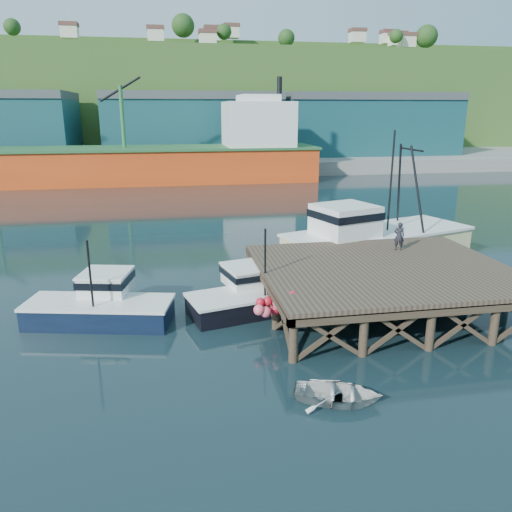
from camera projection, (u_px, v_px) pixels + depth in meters
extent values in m
plane|color=black|center=(273.00, 315.00, 23.86)|extent=(300.00, 300.00, 0.00)
cube|color=brown|center=(384.00, 269.00, 24.23)|extent=(12.00, 10.00, 0.25)
cube|color=#473828|center=(435.00, 311.00, 19.72)|extent=(12.00, 0.30, 0.35)
cylinder|color=#473828|center=(293.00, 343.00, 19.16)|extent=(0.36, 0.36, 2.60)
cylinder|color=#473828|center=(252.00, 269.00, 28.04)|extent=(0.36, 0.36, 2.60)
cylinder|color=#473828|center=(439.00, 259.00, 29.97)|extent=(0.36, 0.36, 2.60)
cube|color=gray|center=(192.00, 159.00, 89.70)|extent=(160.00, 40.00, 2.00)
cube|color=#18454F|center=(193.00, 128.00, 83.43)|extent=(28.00, 16.00, 9.00)
cube|color=#18454F|center=(362.00, 127.00, 88.50)|extent=(30.00, 16.00, 9.00)
cube|color=#E94815|center=(110.00, 166.00, 66.56)|extent=(55.00, 9.50, 4.40)
cube|color=#26592D|center=(109.00, 149.00, 65.91)|extent=(55.50, 10.00, 0.30)
cube|color=silver|center=(258.00, 125.00, 68.45)|extent=(9.00, 9.00, 6.00)
cube|color=silver|center=(258.00, 99.00, 67.52)|extent=(5.00, 7.00, 1.20)
cylinder|color=black|center=(279.00, 86.00, 67.55)|extent=(0.70, 0.70, 2.50)
cube|color=#2D511E|center=(183.00, 103.00, 115.23)|extent=(220.00, 50.00, 22.00)
cube|color=#0D1931|center=(100.00, 313.00, 22.75)|extent=(6.80, 3.69, 1.00)
cube|color=silver|center=(98.00, 302.00, 22.60)|extent=(6.93, 3.76, 0.13)
cube|color=silver|center=(106.00, 284.00, 23.58)|extent=(2.51, 2.51, 1.00)
cube|color=black|center=(106.00, 280.00, 23.52)|extent=(2.65, 2.65, 0.33)
cylinder|color=black|center=(90.00, 275.00, 21.55)|extent=(0.10, 0.10, 3.11)
cube|color=black|center=(259.00, 301.00, 24.23)|extent=(7.13, 4.02, 0.93)
cube|color=silver|center=(259.00, 292.00, 24.09)|extent=(7.27, 4.11, 0.12)
cube|color=silver|center=(249.00, 276.00, 25.03)|extent=(2.71, 2.71, 0.93)
cube|color=black|center=(249.00, 272.00, 24.97)|extent=(2.86, 2.86, 0.31)
cylinder|color=black|center=(265.00, 264.00, 23.04)|extent=(0.10, 0.10, 3.31)
sphere|color=#F1596F|center=(266.00, 312.00, 21.27)|extent=(0.43, 0.43, 0.43)
sphere|color=#F1596F|center=(287.00, 304.00, 21.57)|extent=(0.43, 0.43, 0.43)
sphere|color=red|center=(280.00, 304.00, 20.95)|extent=(0.43, 0.43, 0.43)
cube|color=beige|center=(378.00, 247.00, 31.77)|extent=(12.82, 7.74, 1.98)
cube|color=silver|center=(379.00, 231.00, 31.48)|extent=(13.10, 8.02, 0.17)
cube|color=silver|center=(338.00, 219.00, 30.75)|extent=(4.10, 3.96, 1.98)
cube|color=black|center=(338.00, 212.00, 30.62)|extent=(4.24, 4.10, 0.44)
cylinder|color=black|center=(391.00, 185.00, 30.75)|extent=(0.12, 0.12, 6.61)
imported|color=silver|center=(338.00, 393.00, 16.67)|extent=(3.45, 2.95, 0.60)
imported|color=black|center=(399.00, 236.00, 26.83)|extent=(0.65, 0.54, 1.53)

